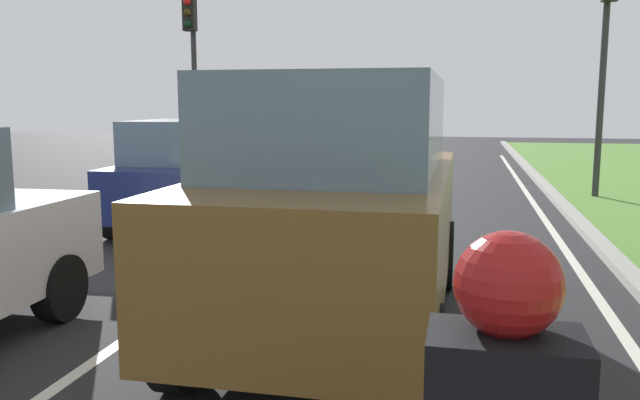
{
  "coord_description": "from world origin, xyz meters",
  "views": [
    {
      "loc": [
        2.15,
        3.48,
        2.06
      ],
      "look_at": [
        0.91,
        9.1,
        1.2
      ],
      "focal_mm": 36.52,
      "sensor_mm": 36.0,
      "label": 1
    }
  ],
  "objects_px": {
    "car_suv_ahead": "(340,204)",
    "traffic_light_near_right": "(606,31)",
    "traffic_light_overhead_left": "(192,51)",
    "car_hatchback_far": "(190,174)"
  },
  "relations": [
    {
      "from": "car_hatchback_far",
      "to": "traffic_light_near_right",
      "type": "bearing_deg",
      "value": 31.11
    },
    {
      "from": "car_suv_ahead",
      "to": "car_hatchback_far",
      "type": "bearing_deg",
      "value": 127.65
    },
    {
      "from": "traffic_light_overhead_left",
      "to": "traffic_light_near_right",
      "type": "bearing_deg",
      "value": -8.45
    },
    {
      "from": "traffic_light_near_right",
      "to": "car_suv_ahead",
      "type": "bearing_deg",
      "value": -112.97
    },
    {
      "from": "car_suv_ahead",
      "to": "traffic_light_overhead_left",
      "type": "distance_m",
      "value": 12.36
    },
    {
      "from": "car_suv_ahead",
      "to": "traffic_light_near_right",
      "type": "xyz_separation_m",
      "value": [
        3.88,
        9.14,
        2.37
      ]
    },
    {
      "from": "car_suv_ahead",
      "to": "traffic_light_near_right",
      "type": "bearing_deg",
      "value": 67.26
    },
    {
      "from": "traffic_light_near_right",
      "to": "traffic_light_overhead_left",
      "type": "bearing_deg",
      "value": 171.55
    },
    {
      "from": "car_suv_ahead",
      "to": "traffic_light_overhead_left",
      "type": "bearing_deg",
      "value": 119.54
    },
    {
      "from": "car_suv_ahead",
      "to": "traffic_light_near_right",
      "type": "height_order",
      "value": "traffic_light_near_right"
    }
  ]
}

